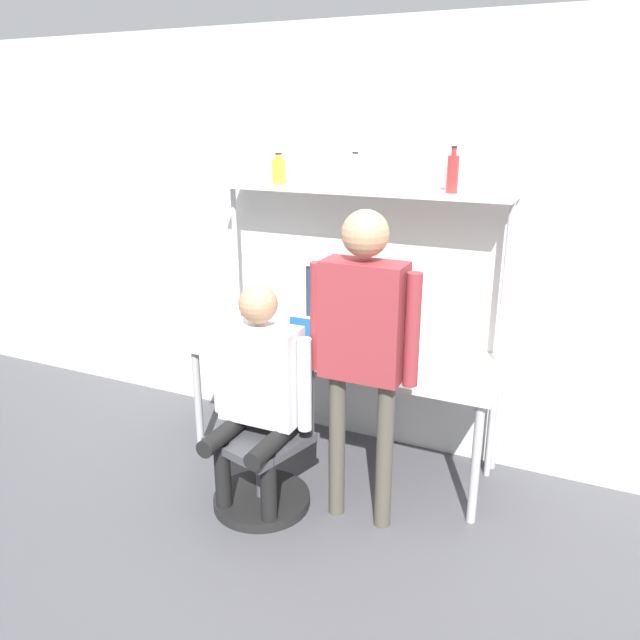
# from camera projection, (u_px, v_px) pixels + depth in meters

# --- Properties ---
(ground_plane) EXTENTS (12.00, 12.00, 0.00)m
(ground_plane) POSITION_uv_depth(u_px,v_px,m) (318.00, 489.00, 3.77)
(ground_plane) COLOR #4C4C51
(wall_back) EXTENTS (8.00, 0.06, 2.70)m
(wall_back) POSITION_uv_depth(u_px,v_px,m) (369.00, 246.00, 4.02)
(wall_back) COLOR silver
(wall_back) RESTS_ON ground_plane
(desk) EXTENTS (1.93, 0.74, 0.76)m
(desk) POSITION_uv_depth(u_px,v_px,m) (344.00, 362.00, 3.89)
(desk) COLOR beige
(desk) RESTS_ON ground_plane
(shelf_unit) EXTENTS (1.83, 0.30, 1.74)m
(shelf_unit) POSITION_uv_depth(u_px,v_px,m) (359.00, 225.00, 3.81)
(shelf_unit) COLOR silver
(shelf_unit) RESTS_ON ground_plane
(monitor) EXTENTS (0.51, 0.18, 0.46)m
(monitor) POSITION_uv_depth(u_px,v_px,m) (342.00, 302.00, 4.03)
(monitor) COLOR black
(monitor) RESTS_ON desk
(laptop) EXTENTS (0.36, 0.22, 0.22)m
(laptop) POSITION_uv_depth(u_px,v_px,m) (309.00, 344.00, 3.81)
(laptop) COLOR #BCBCC1
(laptop) RESTS_ON desk
(cell_phone) EXTENTS (0.07, 0.15, 0.01)m
(cell_phone) POSITION_uv_depth(u_px,v_px,m) (345.00, 360.00, 3.71)
(cell_phone) COLOR #264C8C
(cell_phone) RESTS_ON desk
(office_chair) EXTENTS (0.56, 0.56, 0.90)m
(office_chair) POSITION_uv_depth(u_px,v_px,m) (266.00, 460.00, 3.58)
(office_chair) COLOR black
(office_chair) RESTS_ON ground_plane
(person_seated) EXTENTS (0.61, 0.47, 1.32)m
(person_seated) POSITION_uv_depth(u_px,v_px,m) (258.00, 382.00, 3.39)
(person_seated) COLOR black
(person_seated) RESTS_ON ground_plane
(person_standing) EXTENTS (0.59, 0.23, 1.73)m
(person_standing) POSITION_uv_depth(u_px,v_px,m) (363.00, 331.00, 3.16)
(person_standing) COLOR #4C473D
(person_standing) RESTS_ON ground_plane
(bottle_clear) EXTENTS (0.07, 0.07, 0.21)m
(bottle_clear) POSITION_uv_depth(u_px,v_px,m) (355.00, 173.00, 3.72)
(bottle_clear) COLOR silver
(bottle_clear) RESTS_ON shelf_unit
(bottle_red) EXTENTS (0.07, 0.07, 0.26)m
(bottle_red) POSITION_uv_depth(u_px,v_px,m) (453.00, 173.00, 3.48)
(bottle_red) COLOR maroon
(bottle_red) RESTS_ON shelf_unit
(bottle_amber) EXTENTS (0.09, 0.09, 0.19)m
(bottle_amber) POSITION_uv_depth(u_px,v_px,m) (279.00, 171.00, 3.93)
(bottle_amber) COLOR gold
(bottle_amber) RESTS_ON shelf_unit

